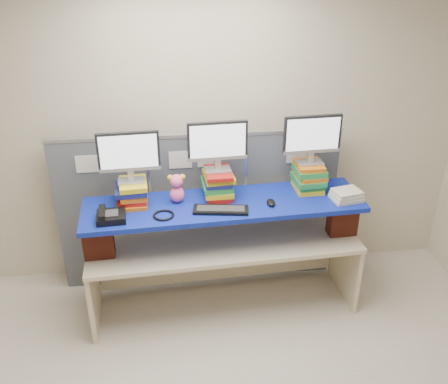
{
  "coord_description": "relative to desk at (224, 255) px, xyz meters",
  "views": [
    {
      "loc": [
        -0.21,
        -2.27,
        3.07
      ],
      "look_at": [
        0.19,
        1.32,
        1.18
      ],
      "focal_mm": 40.0,
      "sensor_mm": 36.0,
      "label": 1
    }
  ],
  "objects": [
    {
      "name": "room",
      "position": [
        -0.19,
        -1.32,
        0.83
      ],
      "size": [
        5.0,
        4.0,
        2.8
      ],
      "color": "beige",
      "rests_on": "ground"
    },
    {
      "name": "cubicle_partition",
      "position": [
        -0.19,
        0.46,
        0.2
      ],
      "size": [
        2.6,
        0.06,
        1.53
      ],
      "color": "#494D56",
      "rests_on": "ground"
    },
    {
      "name": "desk",
      "position": [
        0.0,
        0.0,
        0.0
      ],
      "size": [
        2.36,
        0.81,
        0.71
      ],
      "rotation": [
        0.0,
        0.0,
        0.06
      ],
      "color": "beige",
      "rests_on": "ground"
    },
    {
      "name": "brick_pier_left",
      "position": [
        -1.04,
        -0.11,
        0.31
      ],
      "size": [
        0.25,
        0.15,
        0.33
      ],
      "primitive_type": "cube",
      "rotation": [
        0.0,
        0.0,
        0.06
      ],
      "color": "maroon",
      "rests_on": "desk"
    },
    {
      "name": "brick_pier_right",
      "position": [
        1.04,
        0.01,
        0.31
      ],
      "size": [
        0.25,
        0.15,
        0.33
      ],
      "primitive_type": "cube",
      "rotation": [
        0.0,
        0.0,
        0.06
      ],
      "color": "maroon",
      "rests_on": "desk"
    },
    {
      "name": "blue_board",
      "position": [
        0.0,
        0.0,
        0.5
      ],
      "size": [
        2.35,
        0.71,
        0.04
      ],
      "primitive_type": "cube",
      "rotation": [
        0.0,
        0.0,
        0.06
      ],
      "color": "navy",
      "rests_on": "brick_pier_left"
    },
    {
      "name": "book_stack_left",
      "position": [
        -0.75,
        0.08,
        0.62
      ],
      "size": [
        0.28,
        0.31,
        0.2
      ],
      "color": "#BA5A11",
      "rests_on": "blue_board"
    },
    {
      "name": "book_stack_center",
      "position": [
        -0.04,
        0.12,
        0.64
      ],
      "size": [
        0.27,
        0.33,
        0.24
      ],
      "color": "maroon",
      "rests_on": "blue_board"
    },
    {
      "name": "book_stack_right",
      "position": [
        0.75,
        0.16,
        0.64
      ],
      "size": [
        0.27,
        0.31,
        0.25
      ],
      "color": "gold",
      "rests_on": "blue_board"
    },
    {
      "name": "monitor_left",
      "position": [
        -0.75,
        0.08,
        0.96
      ],
      "size": [
        0.49,
        0.15,
        0.42
      ],
      "rotation": [
        0.0,
        0.0,
        0.06
      ],
      "color": "#9C9CA0",
      "rests_on": "book_stack_left"
    },
    {
      "name": "monitor_center",
      "position": [
        -0.04,
        0.12,
        1.0
      ],
      "size": [
        0.49,
        0.15,
        0.42
      ],
      "rotation": [
        0.0,
        0.0,
        0.06
      ],
      "color": "#9C9CA0",
      "rests_on": "book_stack_center"
    },
    {
      "name": "monitor_right",
      "position": [
        0.75,
        0.16,
        1.01
      ],
      "size": [
        0.49,
        0.15,
        0.42
      ],
      "rotation": [
        0.0,
        0.0,
        0.06
      ],
      "color": "#9C9CA0",
      "rests_on": "book_stack_right"
    },
    {
      "name": "keyboard",
      "position": [
        -0.04,
        -0.14,
        0.53
      ],
      "size": [
        0.46,
        0.21,
        0.03
      ],
      "rotation": [
        0.0,
        0.0,
        -0.15
      ],
      "color": "black",
      "rests_on": "blue_board"
    },
    {
      "name": "mouse",
      "position": [
        0.38,
        -0.07,
        0.54
      ],
      "size": [
        0.08,
        0.12,
        0.04
      ],
      "primitive_type": "ellipsoid",
      "rotation": [
        0.0,
        0.0,
        -0.07
      ],
      "color": "black",
      "rests_on": "blue_board"
    },
    {
      "name": "desk_phone",
      "position": [
        -0.91,
        -0.18,
        0.55
      ],
      "size": [
        0.23,
        0.21,
        0.09
      ],
      "rotation": [
        0.0,
        0.0,
        0.07
      ],
      "color": "black",
      "rests_on": "blue_board"
    },
    {
      "name": "headset",
      "position": [
        -0.5,
        -0.17,
        0.53
      ],
      "size": [
        0.21,
        0.21,
        0.02
      ],
      "primitive_type": "torus",
      "rotation": [
        0.0,
        0.0,
        0.32
      ],
      "color": "black",
      "rests_on": "blue_board"
    },
    {
      "name": "plush_toy",
      "position": [
        -0.38,
        0.06,
        0.65
      ],
      "size": [
        0.15,
        0.11,
        0.25
      ],
      "rotation": [
        0.0,
        0.0,
        -0.25
      ],
      "color": "pink",
      "rests_on": "blue_board"
    },
    {
      "name": "binder_stack",
      "position": [
        1.02,
        -0.06,
        0.56
      ],
      "size": [
        0.27,
        0.24,
        0.09
      ],
      "rotation": [
        0.0,
        0.0,
        0.2
      ],
      "color": "beige",
      "rests_on": "blue_board"
    }
  ]
}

